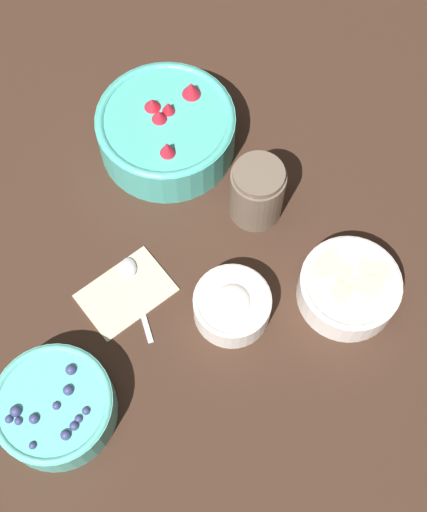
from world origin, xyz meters
TOP-DOWN VIEW (x-y plane):
  - ground_plane at (0.00, 0.00)m, footprint 4.00×4.00m
  - bowl_strawberries at (-0.13, -0.15)m, footprint 0.22×0.22m
  - bowl_blueberries at (0.27, 0.06)m, footprint 0.16×0.16m
  - bowl_bananas at (-0.14, 0.22)m, footprint 0.14×0.14m
  - bowl_cream at (0.00, 0.12)m, footprint 0.11×0.11m
  - jar_chocolate at (-0.15, 0.03)m, footprint 0.08×0.08m
  - napkin at (0.09, -0.01)m, footprint 0.14×0.10m
  - spoon at (0.07, -0.01)m, footprint 0.07×0.13m

SIDE VIEW (x-z plane):
  - ground_plane at x=0.00m, z-range 0.00..0.00m
  - napkin at x=0.09m, z-range 0.00..0.01m
  - spoon at x=0.07m, z-range 0.00..0.01m
  - bowl_cream at x=0.00m, z-range 0.00..0.06m
  - bowl_bananas at x=-0.14m, z-range 0.00..0.06m
  - bowl_blueberries at x=0.27m, z-range 0.00..0.07m
  - bowl_strawberries at x=-0.13m, z-range 0.00..0.09m
  - jar_chocolate at x=-0.15m, z-range 0.00..0.10m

